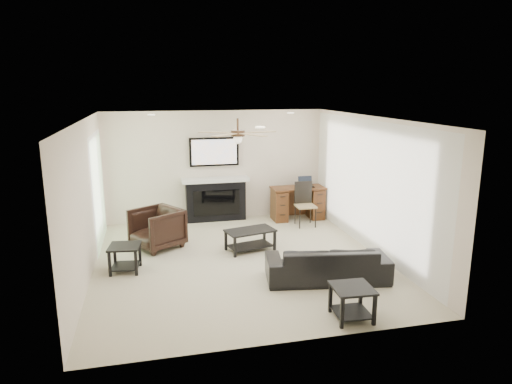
{
  "coord_description": "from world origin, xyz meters",
  "views": [
    {
      "loc": [
        -1.46,
        -7.49,
        3.02
      ],
      "look_at": [
        0.35,
        0.26,
        1.17
      ],
      "focal_mm": 32.0,
      "sensor_mm": 36.0,
      "label": 1
    }
  ],
  "objects_px": {
    "coffee_table": "(250,240)",
    "desk": "(298,203)",
    "sofa": "(327,263)",
    "armchair": "(157,228)",
    "fireplace_unit": "(215,180)"
  },
  "relations": [
    {
      "from": "fireplace_unit",
      "to": "desk",
      "type": "height_order",
      "value": "fireplace_unit"
    },
    {
      "from": "fireplace_unit",
      "to": "desk",
      "type": "relative_size",
      "value": 1.57
    },
    {
      "from": "coffee_table",
      "to": "desk",
      "type": "relative_size",
      "value": 0.74
    },
    {
      "from": "sofa",
      "to": "armchair",
      "type": "distance_m",
      "value": 3.38
    },
    {
      "from": "fireplace_unit",
      "to": "sofa",
      "type": "bearing_deg",
      "value": -71.53
    },
    {
      "from": "desk",
      "to": "sofa",
      "type": "bearing_deg",
      "value": -100.41
    },
    {
      "from": "sofa",
      "to": "coffee_table",
      "type": "height_order",
      "value": "sofa"
    },
    {
      "from": "desk",
      "to": "armchair",
      "type": "bearing_deg",
      "value": -159.03
    },
    {
      "from": "coffee_table",
      "to": "armchair",
      "type": "bearing_deg",
      "value": 148.59
    },
    {
      "from": "sofa",
      "to": "coffee_table",
      "type": "distance_m",
      "value": 1.84
    },
    {
      "from": "sofa",
      "to": "fireplace_unit",
      "type": "xyz_separation_m",
      "value": [
        -1.24,
        3.71,
        0.67
      ]
    },
    {
      "from": "sofa",
      "to": "coffee_table",
      "type": "relative_size",
      "value": 2.14
    },
    {
      "from": "sofa",
      "to": "desk",
      "type": "bearing_deg",
      "value": -91.11
    },
    {
      "from": "coffee_table",
      "to": "fireplace_unit",
      "type": "distance_m",
      "value": 2.27
    },
    {
      "from": "sofa",
      "to": "desk",
      "type": "xyz_separation_m",
      "value": [
        0.62,
        3.38,
        0.1
      ]
    }
  ]
}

